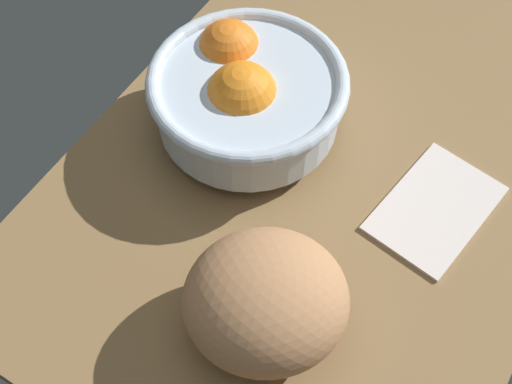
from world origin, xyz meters
TOP-DOWN VIEW (x-y plane):
  - ground_plane at (0.00, 0.00)cm, footprint 77.98×52.18cm
  - fruit_bowl at (1.84, -10.72)cm, footprint 21.92×21.92cm
  - bread_loaf at (21.74, 3.82)cm, footprint 20.52×20.76cm
  - napkin_folded at (0.98, 12.70)cm, footprint 15.88×11.80cm

SIDE VIEW (x-z plane):
  - ground_plane at x=0.00cm, z-range -3.00..0.00cm
  - napkin_folded at x=0.98cm, z-range 0.00..0.89cm
  - bread_loaf at x=21.74cm, z-range 0.00..10.81cm
  - fruit_bowl at x=1.84cm, z-range 0.43..11.11cm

